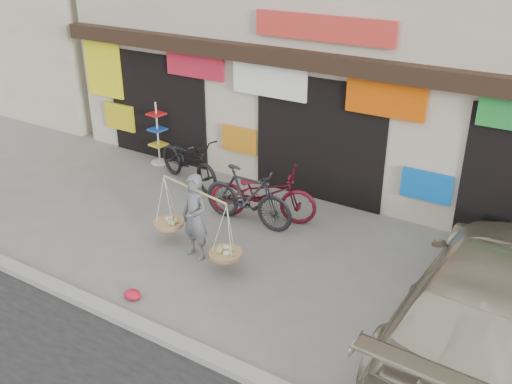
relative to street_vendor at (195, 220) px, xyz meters
The scene contains 11 objects.
ground 1.06m from the street_vendor, ahead, with size 70.00×70.00×0.00m, color slate.
kerb 2.35m from the street_vendor, 70.53° to the right, with size 70.00×0.25×0.12m, color gray.
shophouse_block 6.90m from the street_vendor, 83.23° to the left, with size 14.00×6.32×7.00m.
neighbor_west 14.67m from the street_vendor, 151.64° to the left, with size 12.00×7.00×6.00m, color beige.
street_vendor is the anchor object (origin of this frame).
bike_0 3.24m from the street_vendor, 130.30° to the left, with size 0.78×2.23×1.17m, color black.
bike_1 1.57m from the street_vendor, 85.90° to the left, with size 0.57×2.02×1.22m, color #242428.
bike_2 1.91m from the street_vendor, 81.73° to the left, with size 0.77×2.22×1.16m, color maroon.
suv 5.09m from the street_vendor, ahead, with size 2.48×5.69×1.63m.
display_rack 4.69m from the street_vendor, 139.09° to the left, with size 0.44×0.44×1.60m.
red_bag 1.73m from the street_vendor, 93.52° to the right, with size 0.31×0.25×0.14m, color red.
Camera 1 is at (4.95, -6.90, 5.58)m, focal length 40.00 mm.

